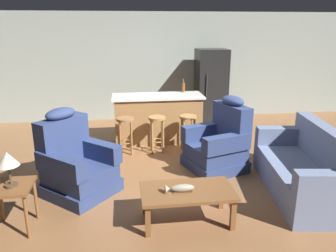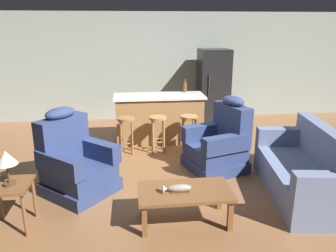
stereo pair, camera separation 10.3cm
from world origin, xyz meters
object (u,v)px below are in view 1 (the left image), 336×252
object	(u,v)px
recliner_near_lamp	(76,164)
recliner_near_island	(219,144)
bar_stool_left	(126,129)
bar_stool_middle	(157,128)
table_lamp	(8,161)
couch	(306,170)
bottle_tall_green	(183,87)
end_table	(11,193)
bar_stool_right	(188,126)
fish_figurine	(179,188)
refrigerator	(211,86)
kitchen_island	(158,118)
coffee_table	(187,194)

from	to	relation	value
recliner_near_lamp	recliner_near_island	world-z (taller)	same
recliner_near_island	bar_stool_left	size ratio (longest dim) A/B	1.76
bar_stool_middle	table_lamp	bearing A→B (deg)	-129.47
recliner_near_island	couch	bearing A→B (deg)	116.14
bar_stool_left	bottle_tall_green	xyz separation A→B (m)	(1.22, 0.88, 0.58)
end_table	bar_stool_right	world-z (taller)	bar_stool_right
fish_figurine	bar_stool_left	xyz separation A→B (m)	(-0.60, 2.36, 0.01)
bar_stool_right	bottle_tall_green	bearing A→B (deg)	86.03
fish_figurine	refrigerator	distance (m)	4.46
recliner_near_lamp	recliner_near_island	size ratio (longest dim) A/B	1.00
table_lamp	refrigerator	size ratio (longest dim) A/B	0.23
recliner_near_lamp	bar_stool_right	world-z (taller)	recliner_near_lamp
end_table	bottle_tall_green	world-z (taller)	bottle_tall_green
recliner_near_island	table_lamp	xyz separation A→B (m)	(-2.79, -1.40, 0.45)
kitchen_island	bottle_tall_green	world-z (taller)	bottle_tall_green
recliner_near_lamp	table_lamp	xyz separation A→B (m)	(-0.57, -0.85, 0.45)
end_table	bar_stool_middle	distance (m)	2.92
recliner_near_island	kitchen_island	bearing A→B (deg)	-78.38
end_table	bar_stool_left	xyz separation A→B (m)	(1.30, 2.23, 0.01)
bottle_tall_green	table_lamp	bearing A→B (deg)	-128.52
bottle_tall_green	kitchen_island	bearing A→B (deg)	-155.78
fish_figurine	bottle_tall_green	world-z (taller)	bottle_tall_green
end_table	bottle_tall_green	bearing A→B (deg)	50.96
bar_stool_middle	bottle_tall_green	bearing A→B (deg)	54.03
bottle_tall_green	couch	bearing A→B (deg)	-65.06
refrigerator	bar_stool_middle	bearing A→B (deg)	-128.98
fish_figurine	table_lamp	xyz separation A→B (m)	(-1.88, 0.11, 0.41)
recliner_near_lamp	refrigerator	size ratio (longest dim) A/B	0.68
fish_figurine	bottle_tall_green	distance (m)	3.35
coffee_table	fish_figurine	xyz separation A→B (m)	(-0.10, -0.03, 0.10)
fish_figurine	couch	world-z (taller)	couch
recliner_near_island	bottle_tall_green	distance (m)	1.87
fish_figurine	kitchen_island	size ratio (longest dim) A/B	0.19
coffee_table	refrigerator	size ratio (longest dim) A/B	0.62
kitchen_island	refrigerator	distance (m)	1.89
table_lamp	refrigerator	world-z (taller)	refrigerator
coffee_table	bar_stool_left	size ratio (longest dim) A/B	1.62
recliner_near_lamp	bottle_tall_green	world-z (taller)	bottle_tall_green
recliner_near_lamp	bar_stool_left	xyz separation A→B (m)	(0.70, 1.40, 0.05)
bar_stool_left	bottle_tall_green	bearing A→B (deg)	35.89
bar_stool_left	table_lamp	bearing A→B (deg)	-119.53
recliner_near_island	end_table	xyz separation A→B (m)	(-2.82, -1.37, 0.04)
bar_stool_middle	refrigerator	distance (m)	2.39
bar_stool_left	refrigerator	xyz separation A→B (m)	(2.06, 1.83, 0.41)
bar_stool_right	table_lamp	bearing A→B (deg)	-137.22
couch	bar_stool_middle	size ratio (longest dim) A/B	2.94
recliner_near_lamp	bar_stool_middle	distance (m)	1.90
couch	bar_stool_right	bearing A→B (deg)	-46.24
couch	bar_stool_middle	world-z (taller)	couch
bar_stool_left	bottle_tall_green	distance (m)	1.61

